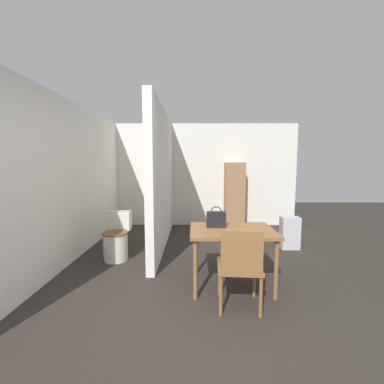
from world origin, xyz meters
TOP-DOWN VIEW (x-y plane):
  - ground_plane at (0.00, 0.00)m, footprint 16.00×16.00m
  - wall_back at (0.00, 4.24)m, footprint 4.91×0.12m
  - wall_left at (-2.02, 2.09)m, footprint 0.12×5.18m
  - partition_wall at (-0.65, 2.67)m, footprint 0.12×3.01m
  - dining_table at (0.41, 0.94)m, footprint 1.03×0.75m
  - wooden_chair at (0.41, 0.42)m, footprint 0.49×0.49m
  - toilet at (-1.30, 1.87)m, footprint 0.40×0.55m
  - handbag at (0.22, 1.04)m, footprint 0.24×0.12m
  - wooden_cabinet at (0.90, 3.94)m, footprint 0.44×0.47m
  - space_heater at (1.67, 2.39)m, footprint 0.32×0.22m

SIDE VIEW (x-z plane):
  - ground_plane at x=0.00m, z-range 0.00..0.00m
  - space_heater at x=1.67m, z-range 0.00..0.58m
  - toilet at x=-1.30m, z-range -0.06..0.69m
  - wooden_chair at x=0.41m, z-range 0.04..0.93m
  - dining_table at x=0.41m, z-range 0.28..1.01m
  - wooden_cabinet at x=0.90m, z-range 0.00..1.56m
  - handbag at x=0.22m, z-range 0.70..0.97m
  - wall_back at x=0.00m, z-range 0.00..2.50m
  - wall_left at x=-2.02m, z-range 0.00..2.50m
  - partition_wall at x=-0.65m, z-range 0.00..2.50m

